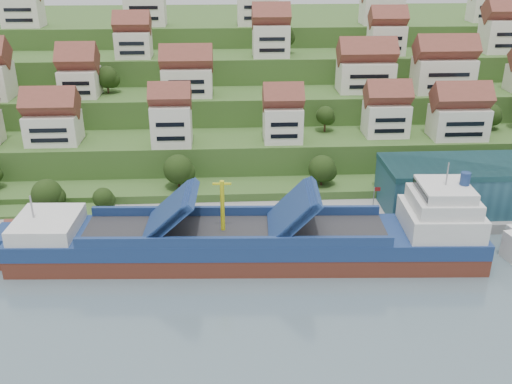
{
  "coord_description": "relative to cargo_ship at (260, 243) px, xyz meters",
  "views": [
    {
      "loc": [
        -11.08,
        -91.64,
        54.88
      ],
      "look_at": [
        -5.24,
        14.0,
        8.0
      ],
      "focal_mm": 40.0,
      "sensor_mm": 36.0,
      "label": 1
    }
  ],
  "objects": [
    {
      "name": "ground",
      "position": [
        5.17,
        -0.8,
        -3.58
      ],
      "size": [
        300.0,
        300.0,
        0.0
      ],
      "primitive_type": "plane",
      "color": "slate",
      "rests_on": "ground"
    },
    {
      "name": "quay",
      "position": [
        25.17,
        14.2,
        -2.48
      ],
      "size": [
        180.0,
        14.0,
        2.2
      ],
      "primitive_type": "cube",
      "color": "gray",
      "rests_on": "ground"
    },
    {
      "name": "hillside",
      "position": [
        5.17,
        102.76,
        7.08
      ],
      "size": [
        260.0,
        128.0,
        31.0
      ],
      "color": "#2D4C1E",
      "rests_on": "ground"
    },
    {
      "name": "hillside_village",
      "position": [
        9.32,
        59.59,
        20.6
      ],
      "size": [
        158.04,
        63.85,
        29.14
      ],
      "color": "white",
      "rests_on": "ground"
    },
    {
      "name": "hillside_trees",
      "position": [
        -4.65,
        39.98,
        11.37
      ],
      "size": [
        138.08,
        62.64,
        30.3
      ],
      "color": "#223913",
      "rests_on": "ground"
    },
    {
      "name": "flagpole",
      "position": [
        23.29,
        9.2,
        3.3
      ],
      "size": [
        1.28,
        0.16,
        8.0
      ],
      "color": "gray",
      "rests_on": "quay"
    },
    {
      "name": "cargo_ship",
      "position": [
        0.0,
        0.0,
        0.0
      ],
      "size": [
        86.62,
        17.38,
        19.2
      ],
      "rotation": [
        0.0,
        0.0,
        -0.05
      ],
      "color": "#5B291C",
      "rests_on": "ground"
    }
  ]
}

